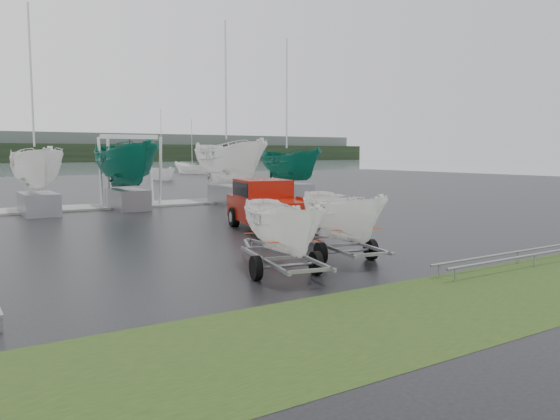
# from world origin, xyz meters

# --- Properties ---
(ground_plane) EXTENTS (120.00, 120.00, 0.00)m
(ground_plane) POSITION_xyz_m (0.00, 0.00, 0.00)
(ground_plane) COLOR black
(ground_plane) RESTS_ON ground
(grass_verge) EXTENTS (40.00, 40.00, 0.00)m
(grass_verge) POSITION_xyz_m (0.00, -11.00, 0.00)
(grass_verge) COLOR #1E3012
(grass_verge) RESTS_ON ground
(dock) EXTENTS (30.00, 3.00, 0.12)m
(dock) POSITION_xyz_m (0.00, 13.00, 0.05)
(dock) COLOR gray
(dock) RESTS_ON ground
(pickup_truck) EXTENTS (3.26, 6.31, 2.00)m
(pickup_truck) POSITION_xyz_m (1.61, 0.16, 1.04)
(pickup_truck) COLOR maroon
(pickup_truck) RESTS_ON ground
(trailer_hitched) EXTENTS (1.93, 3.77, 4.51)m
(trailer_hitched) POSITION_xyz_m (0.24, -6.21, 2.46)
(trailer_hitched) COLOR gray
(trailer_hitched) RESTS_ON ground
(trailer_parked) EXTENTS (1.92, 3.77, 4.30)m
(trailer_parked) POSITION_xyz_m (-2.27, -6.94, 2.35)
(trailer_parked) COLOR gray
(trailer_parked) RESTS_ON ground
(boat_hoist) EXTENTS (3.30, 2.18, 4.12)m
(boat_hoist) POSITION_xyz_m (0.10, 13.00, 2.67)
(boat_hoist) COLOR silver
(boat_hoist) RESTS_ON ground
(keelboat_0) EXTENTS (2.23, 3.20, 10.40)m
(keelboat_0) POSITION_xyz_m (-5.19, 11.00, 3.52)
(keelboat_0) COLOR gray
(keelboat_0) RESTS_ON ground
(keelboat_1) EXTENTS (2.59, 3.20, 7.98)m
(keelboat_1) POSITION_xyz_m (-0.66, 11.20, 4.11)
(keelboat_1) COLOR gray
(keelboat_1) RESTS_ON ground
(keelboat_2) EXTENTS (2.73, 3.20, 10.91)m
(keelboat_2) POSITION_xyz_m (5.56, 11.00, 4.35)
(keelboat_2) COLOR gray
(keelboat_2) RESTS_ON ground
(keelboat_3) EXTENTS (2.23, 3.20, 10.40)m
(keelboat_3) POSITION_xyz_m (10.13, 11.30, 3.53)
(keelboat_3) COLOR gray
(keelboat_3) RESTS_ON ground
(mast_rack_2) EXTENTS (7.00, 0.56, 0.06)m
(mast_rack_2) POSITION_xyz_m (4.00, -9.50, 0.35)
(mast_rack_2) COLOR gray
(mast_rack_2) RESTS_ON ground
(moored_boat_2) EXTENTS (2.56, 2.62, 11.11)m
(moored_boat_2) POSITION_xyz_m (12.63, 41.57, 0.01)
(moored_boat_2) COLOR white
(moored_boat_2) RESTS_ON ground
(moored_boat_3) EXTENTS (3.52, 3.57, 11.69)m
(moored_boat_3) POSITION_xyz_m (22.99, 56.83, 0.00)
(moored_boat_3) COLOR white
(moored_boat_3) RESTS_ON ground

